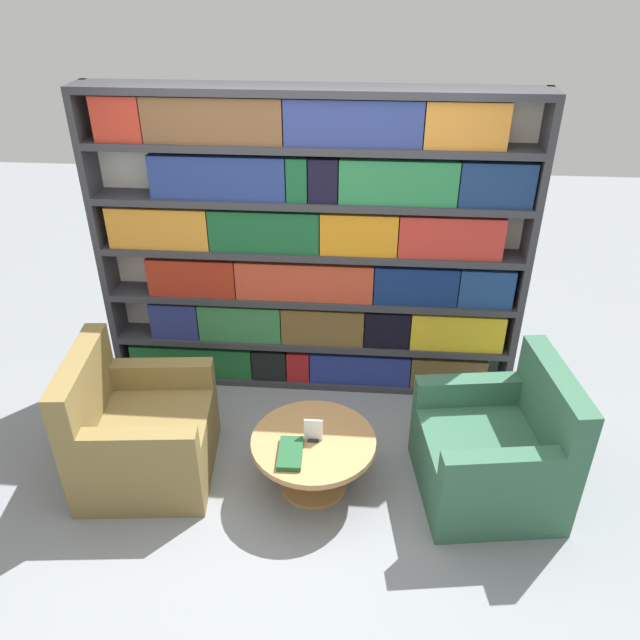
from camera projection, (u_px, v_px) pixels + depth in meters
ground_plane at (291, 509)px, 3.89m from camera, size 14.00×14.00×0.00m
bookshelf at (314, 251)px, 4.51m from camera, size 3.10×0.30×2.27m
armchair_left at (140, 435)px, 4.03m from camera, size 0.89×0.91×0.91m
armchair_right at (495, 453)px, 3.88m from camera, size 0.93×0.94×0.91m
coffee_table at (314, 453)px, 3.92m from camera, size 0.78×0.78×0.39m
table_sign at (313, 431)px, 3.83m from camera, size 0.11×0.06×0.15m
stray_book at (291, 453)px, 3.74m from camera, size 0.15×0.28×0.03m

